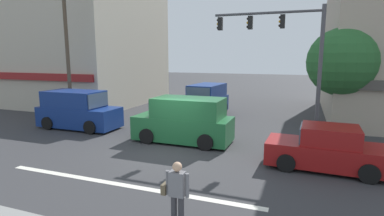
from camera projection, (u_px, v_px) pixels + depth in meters
name	position (u px, v px, depth m)	size (l,w,h in m)	color
ground_plane	(169.00, 152.00, 12.67)	(120.00, 120.00, 0.00)	#333335
lane_marking_stripe	(123.00, 185.00, 9.44)	(9.00, 0.24, 0.01)	silver
building_left_block	(87.00, 46.00, 25.94)	(10.48, 11.22, 9.89)	#B7AD99
street_tree	(342.00, 62.00, 15.74)	(3.58, 3.58, 5.51)	#4C3823
utility_pole_near_left	(68.00, 56.00, 18.05)	(1.40, 0.22, 7.77)	brown
utility_pole_far_right	(367.00, 59.00, 15.13)	(1.40, 0.22, 7.51)	brown
traffic_light_mast	(290.00, 50.00, 13.43)	(4.89, 0.25, 6.20)	#47474C
van_parked_curbside	(185.00, 121.00, 14.07)	(4.60, 2.05, 2.11)	#1E6033
van_crossing_leftbound	(78.00, 110.00, 16.84)	(4.61, 2.06, 2.11)	navy
sedan_crossing_center	(326.00, 150.00, 10.69)	(4.16, 2.00, 1.58)	maroon
van_crossing_rightbound	(206.00, 101.00, 20.67)	(2.30, 4.73, 2.11)	navy
pedestrian_foreground_with_bag	(176.00, 192.00, 6.82)	(0.67, 0.29, 1.67)	#333338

